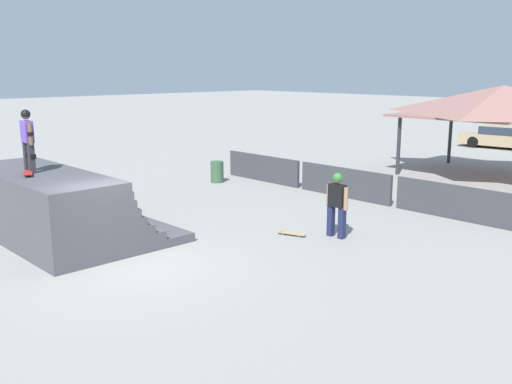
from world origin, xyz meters
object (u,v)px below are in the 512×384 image
trash_bin (217,172)px  skateboard_on_ground (291,233)px  parked_car_tan (502,138)px  skater_on_deck (27,136)px  bystander_walking (337,200)px  skateboard_on_deck (28,173)px

trash_bin → skateboard_on_ground: bearing=-25.0°
parked_car_tan → skateboard_on_ground: bearing=-85.9°
skater_on_deck → bystander_walking: skater_on_deck is taller
skateboard_on_deck → trash_bin: bearing=132.5°
skateboard_on_deck → skateboard_on_ground: 7.01m
bystander_walking → trash_bin: 8.55m
skater_on_deck → bystander_walking: size_ratio=0.91×
bystander_walking → parked_car_tan: size_ratio=0.38×
skateboard_on_deck → parked_car_tan: 27.17m
skateboard_on_ground → skater_on_deck: bearing=30.9°
skateboard_on_ground → bystander_walking: bearing=-160.7°
parked_car_tan → skater_on_deck: bearing=-97.0°
skateboard_on_deck → bystander_walking: (4.94, 6.23, -0.85)m
bystander_walking → parked_car_tan: 21.42m
skateboard_on_deck → skateboard_on_ground: skateboard_on_deck is taller
skateboard_on_ground → trash_bin: size_ratio=0.96×
skater_on_deck → skateboard_on_ground: size_ratio=1.98×
skater_on_deck → parked_car_tan: 27.02m
bystander_walking → parked_car_tan: bystander_walking is taller
skater_on_deck → trash_bin: size_ratio=1.90×
skateboard_on_deck → parked_car_tan: (0.29, 27.14, -1.29)m
skateboard_on_deck → bystander_walking: 8.00m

